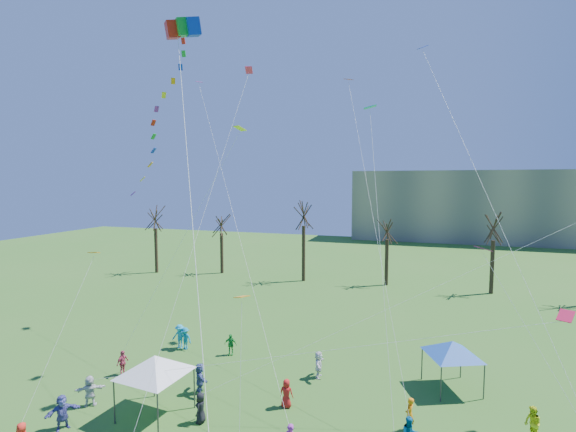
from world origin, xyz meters
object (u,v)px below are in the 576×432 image
(canopy_tent_white, at_px, (155,365))
(canopy_tent_blue, at_px, (452,348))
(distant_building, at_px, (499,206))
(big_box_kite, at_px, (165,119))

(canopy_tent_white, height_order, canopy_tent_blue, canopy_tent_white)
(distant_building, distance_m, big_box_kite, 82.37)
(canopy_tent_white, bearing_deg, distant_building, 68.94)
(canopy_tent_white, xyz_separation_m, canopy_tent_blue, (15.37, 7.88, -0.29))
(big_box_kite, relative_size, canopy_tent_blue, 5.78)
(distant_building, xyz_separation_m, canopy_tent_white, (-29.61, -76.87, -4.67))
(canopy_tent_white, bearing_deg, big_box_kite, 3.78)
(big_box_kite, bearing_deg, canopy_tent_blue, 28.53)
(distant_building, height_order, canopy_tent_blue, distant_building)
(canopy_tent_white, distance_m, canopy_tent_blue, 17.27)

